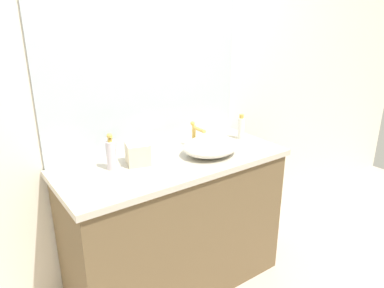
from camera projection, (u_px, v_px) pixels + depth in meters
The scene contains 8 objects.
bathroom_wall_rear at pixel (143, 83), 2.24m from camera, with size 6.00×0.06×2.60m, color silver.
vanity_counter at pixel (176, 225), 2.28m from camera, with size 1.38×0.58×0.90m.
wall_mirror_panel at pixel (146, 45), 2.13m from camera, with size 1.34×0.01×1.27m, color #B2BCC6.
sink_basin at pixel (211, 146), 2.19m from camera, with size 0.36×0.29×0.11m, color silver.
faucet at pixel (195, 132), 2.29m from camera, with size 0.03×0.14×0.17m.
soap_dispenser at pixel (111, 154), 1.97m from camera, with size 0.05×0.05×0.21m.
lotion_bottle at pixel (241, 128), 2.46m from camera, with size 0.05×0.05×0.17m.
tissue_box at pixel (138, 152), 2.05m from camera, with size 0.15×0.15×0.16m.
Camera 1 is at (-1.04, -1.27, 1.71)m, focal length 33.72 mm.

